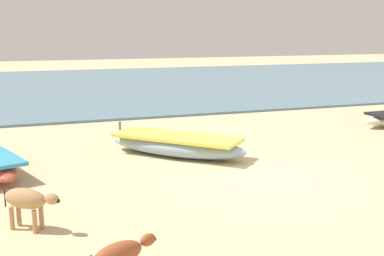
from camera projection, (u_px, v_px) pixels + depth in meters
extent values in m
plane|color=#CCB789|center=(266.00, 178.00, 9.31)|extent=(80.00, 80.00, 0.00)
cube|color=slate|center=(111.00, 85.00, 24.91)|extent=(60.00, 20.00, 0.08)
ellipsoid|color=#8CA5B7|center=(177.00, 146.00, 10.89)|extent=(3.03, 3.02, 0.47)
cube|color=#EAD84C|center=(177.00, 137.00, 10.85)|extent=(2.73, 2.73, 0.07)
cube|color=olive|center=(167.00, 139.00, 10.97)|extent=(0.66, 0.66, 0.04)
cylinder|color=olive|center=(120.00, 126.00, 11.47)|extent=(0.06, 0.06, 0.20)
ellipsoid|color=tan|center=(25.00, 198.00, 6.80)|extent=(0.70, 0.64, 0.30)
ellipsoid|color=tan|center=(52.00, 199.00, 6.64)|extent=(0.26, 0.25, 0.16)
sphere|color=#2D2119|center=(58.00, 201.00, 6.61)|extent=(0.09, 0.09, 0.06)
cylinder|color=tan|center=(41.00, 218.00, 6.86)|extent=(0.07, 0.07, 0.34)
cylinder|color=tan|center=(35.00, 222.00, 6.72)|extent=(0.07, 0.07, 0.34)
cylinder|color=tan|center=(19.00, 214.00, 6.99)|extent=(0.07, 0.07, 0.34)
cylinder|color=tan|center=(12.00, 218.00, 6.85)|extent=(0.07, 0.07, 0.34)
cylinder|color=#2D2119|center=(5.00, 198.00, 6.92)|extent=(0.02, 0.02, 0.28)
ellipsoid|color=#9E4C28|center=(118.00, 254.00, 5.20)|extent=(0.66, 0.46, 0.27)
ellipsoid|color=#9E4C28|center=(148.00, 240.00, 5.46)|extent=(0.23, 0.19, 0.14)
sphere|color=#2D2119|center=(154.00, 239.00, 5.52)|extent=(0.07, 0.07, 0.06)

